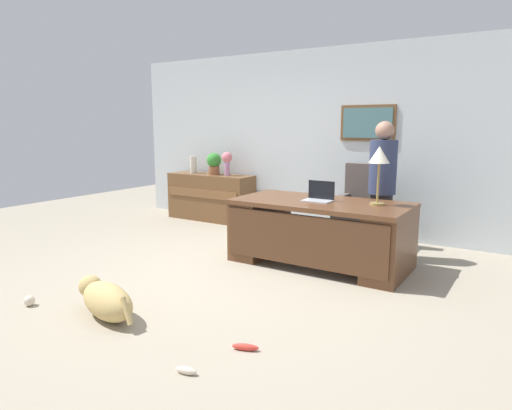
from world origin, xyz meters
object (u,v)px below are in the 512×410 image
at_px(person_standing, 382,189).
at_px(laptop, 319,196).
at_px(desk_lamp, 379,159).
at_px(dog_toy_ball, 29,301).
at_px(credenza, 211,197).
at_px(dog_toy_bone, 245,347).
at_px(dog_lying, 106,299).
at_px(desk, 319,230).
at_px(dog_toy_plush, 186,370).
at_px(vase_empty, 193,165).
at_px(armchair, 363,210).
at_px(potted_plant, 214,163).
at_px(vase_with_flowers, 227,160).

distance_m(person_standing, laptop, 0.82).
distance_m(desk_lamp, dog_toy_ball, 3.69).
relative_size(credenza, dog_toy_bone, 7.64).
relative_size(dog_lying, dog_toy_ball, 8.73).
height_order(desk, dog_toy_ball, desk).
relative_size(desk, dog_toy_ball, 20.76).
bearing_deg(dog_toy_plush, person_standing, 85.92).
height_order(credenza, dog_toy_ball, credenza).
height_order(person_standing, dog_toy_ball, person_standing).
bearing_deg(vase_empty, dog_toy_plush, -50.52).
bearing_deg(dog_toy_plush, armchair, 91.90).
relative_size(dog_lying, potted_plant, 2.31).
height_order(credenza, dog_toy_plush, credenza).
relative_size(vase_empty, dog_toy_plush, 1.92).
bearing_deg(desk_lamp, vase_empty, 161.56).
bearing_deg(desk, vase_with_flowers, 149.46).
bearing_deg(dog_toy_bone, vase_empty, 134.37).
bearing_deg(dog_toy_ball, dog_lying, 15.34).
relative_size(potted_plant, dog_toy_bone, 1.81).
xyz_separation_m(potted_plant, dog_toy_ball, (0.86, -3.84, -0.92)).
distance_m(vase_empty, dog_toy_bone, 4.94).
relative_size(armchair, dog_toy_ball, 11.43).
height_order(vase_empty, dog_toy_ball, vase_empty).
distance_m(dog_lying, vase_empty, 4.25).
xyz_separation_m(armchair, vase_empty, (-3.13, 0.30, 0.43)).
bearing_deg(vase_with_flowers, credenza, -179.77).
bearing_deg(potted_plant, vase_with_flowers, 0.00).
bearing_deg(credenza, dog_toy_bone, -48.94).
bearing_deg(person_standing, laptop, -129.75).
xyz_separation_m(desk, dog_toy_ball, (-1.67, -2.50, -0.36)).
xyz_separation_m(desk, dog_lying, (-0.90, -2.29, -0.25)).
bearing_deg(armchair, dog_toy_ball, -117.14).
bearing_deg(credenza, dog_toy_ball, -76.23).
height_order(person_standing, vase_with_flowers, person_standing).
height_order(credenza, person_standing, person_standing).
bearing_deg(credenza, desk, -27.09).
xyz_separation_m(laptop, potted_plant, (-2.51, 1.30, 0.17)).
height_order(credenza, dog_lying, credenza).
bearing_deg(dog_toy_ball, vase_empty, 108.90).
xyz_separation_m(vase_with_flowers, vase_empty, (-0.72, 0.00, -0.10)).
height_order(person_standing, vase_empty, person_standing).
xyz_separation_m(person_standing, dog_toy_ball, (-2.17, -3.17, -0.80)).
bearing_deg(dog_toy_bone, desk_lamp, 84.95).
bearing_deg(dog_toy_plush, vase_with_flowers, 122.69).
bearing_deg(vase_empty, person_standing, -10.88).
bearing_deg(laptop, potted_plant, 152.58).
relative_size(dog_lying, laptop, 2.60).
height_order(desk, desk_lamp, desk_lamp).
relative_size(laptop, desk_lamp, 0.50).
height_order(dog_toy_bone, dog_toy_plush, same).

